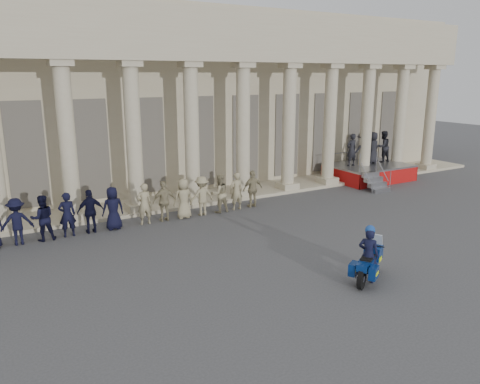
# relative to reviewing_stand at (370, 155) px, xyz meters

# --- Properties ---
(ground) EXTENTS (90.00, 90.00, 0.00)m
(ground) POSITION_rel_reviewing_stand_xyz_m (-12.07, -7.94, -1.40)
(ground) COLOR #3D3D40
(ground) RESTS_ON ground
(building) EXTENTS (40.00, 12.50, 9.00)m
(building) POSITION_rel_reviewing_stand_xyz_m (-12.07, 6.80, 3.13)
(building) COLOR tan
(building) RESTS_ON ground
(officer_rank) EXTENTS (18.88, 0.63, 1.66)m
(officer_rank) POSITION_rel_reviewing_stand_xyz_m (-17.90, -1.51, -0.57)
(officer_rank) COLOR black
(officer_rank) RESTS_ON ground
(reviewing_stand) EXTENTS (4.32, 4.13, 2.65)m
(reviewing_stand) POSITION_rel_reviewing_stand_xyz_m (0.00, 0.00, 0.00)
(reviewing_stand) COLOR gray
(reviewing_stand) RESTS_ON ground
(motorcycle) EXTENTS (1.71, 1.25, 1.22)m
(motorcycle) POSITION_rel_reviewing_stand_xyz_m (-9.72, -9.72, -0.87)
(motorcycle) COLOR black
(motorcycle) RESTS_ON ground
(rider) EXTENTS (0.62, 0.69, 1.68)m
(rider) POSITION_rel_reviewing_stand_xyz_m (-9.81, -9.77, -0.56)
(rider) COLOR black
(rider) RESTS_ON ground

